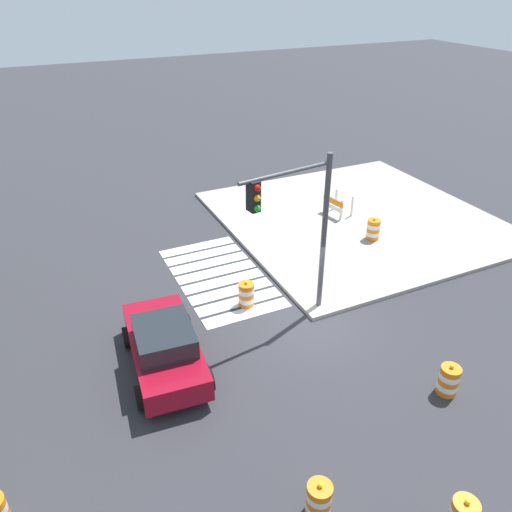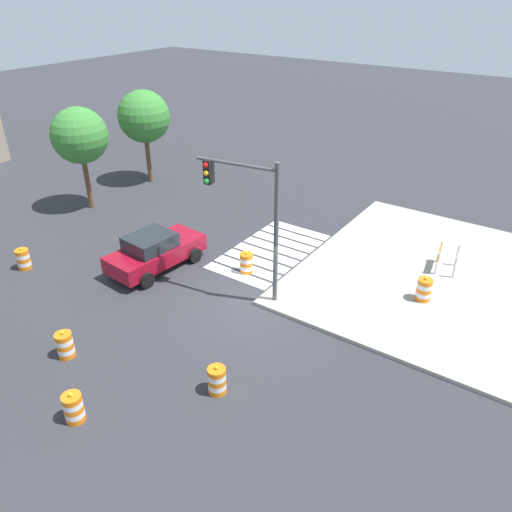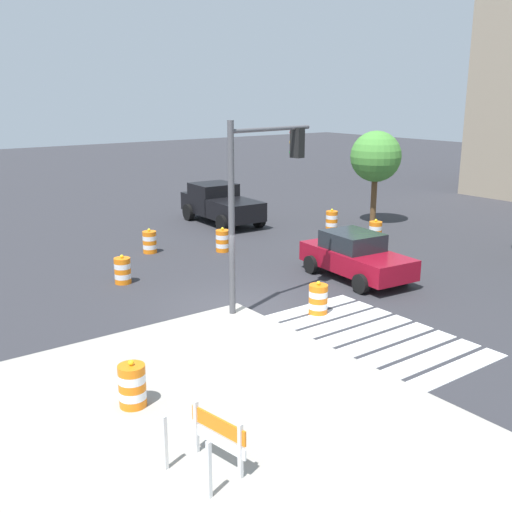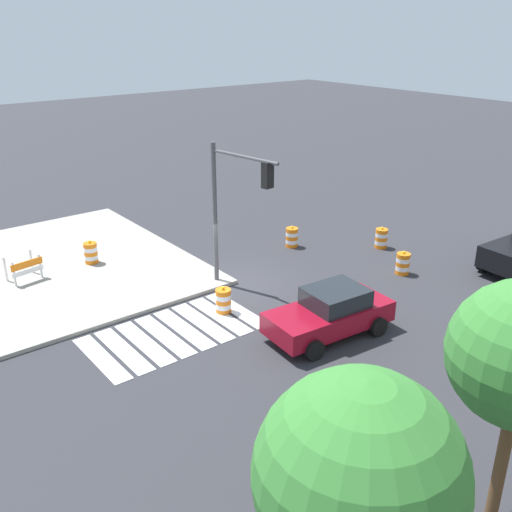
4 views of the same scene
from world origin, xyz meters
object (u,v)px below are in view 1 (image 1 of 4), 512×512
(traffic_barrel_near_corner, at_px, (449,380))
(construction_barricade, at_px, (335,204))
(traffic_barrel_on_sidewalk, at_px, (373,229))
(traffic_barrel_median_near, at_px, (319,500))
(traffic_barrel_median_far, at_px, (246,294))
(sports_car, at_px, (164,346))
(traffic_light_pole, at_px, (298,215))

(traffic_barrel_near_corner, relative_size, construction_barricade, 0.76)
(traffic_barrel_near_corner, bearing_deg, traffic_barrel_on_sidewalk, -23.48)
(traffic_barrel_near_corner, distance_m, traffic_barrel_median_near, 5.39)
(traffic_barrel_near_corner, relative_size, traffic_barrel_median_far, 1.00)
(sports_car, distance_m, traffic_barrel_near_corner, 8.11)
(sports_car, height_order, construction_barricade, sports_car)
(construction_barricade, bearing_deg, traffic_barrel_median_far, 125.00)
(sports_car, xyz_separation_m, traffic_barrel_near_corner, (-4.36, -6.83, -0.36))
(traffic_barrel_median_far, bearing_deg, construction_barricade, -55.00)
(sports_car, relative_size, traffic_light_pole, 0.81)
(sports_car, bearing_deg, construction_barricade, -57.12)
(sports_car, height_order, traffic_barrel_median_near, sports_car)
(sports_car, relative_size, traffic_barrel_near_corner, 4.36)
(traffic_barrel_median_near, height_order, traffic_barrel_median_far, same)
(traffic_barrel_median_near, xyz_separation_m, construction_barricade, (12.55, -8.60, 0.27))
(sports_car, xyz_separation_m, traffic_barrel_on_sidewalk, (3.87, -10.41, -0.21))
(traffic_barrel_on_sidewalk, bearing_deg, construction_barricade, 2.78)
(traffic_barrel_near_corner, relative_size, traffic_barrel_median_near, 1.00)
(traffic_light_pole, bearing_deg, traffic_barrel_median_near, 155.52)
(traffic_barrel_median_far, relative_size, traffic_barrel_on_sidewalk, 1.00)
(construction_barricade, bearing_deg, traffic_barrel_on_sidewalk, -177.22)
(traffic_barrel_median_near, bearing_deg, construction_barricade, -34.43)
(traffic_barrel_on_sidewalk, xyz_separation_m, construction_barricade, (2.77, 0.13, 0.12))
(sports_car, height_order, traffic_barrel_on_sidewalk, sports_car)
(traffic_barrel_median_near, bearing_deg, sports_car, 15.84)
(traffic_barrel_median_far, xyz_separation_m, traffic_barrel_on_sidewalk, (1.99, -6.93, 0.15))
(sports_car, distance_m, traffic_light_pole, 5.55)
(sports_car, height_order, traffic_barrel_near_corner, sports_car)
(traffic_barrel_median_far, bearing_deg, traffic_barrel_near_corner, -151.71)
(traffic_barrel_median_near, xyz_separation_m, traffic_light_pole, (6.37, -2.90, 3.46))
(traffic_barrel_near_corner, xyz_separation_m, traffic_barrel_on_sidewalk, (8.23, -3.58, 0.15))
(construction_barricade, distance_m, traffic_light_pole, 8.98)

